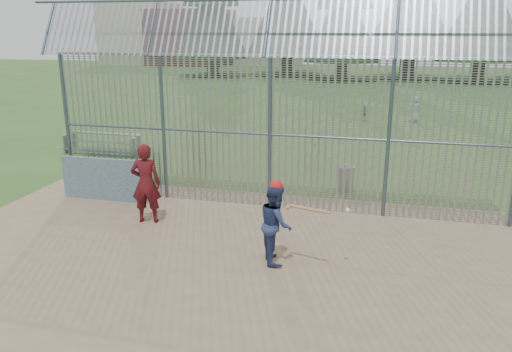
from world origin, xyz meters
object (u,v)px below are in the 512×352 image
(bleacher, at_px, (103,143))
(onlooker, at_px, (146,183))
(batter, at_px, (276,224))
(dugout_wall, at_px, (104,179))
(trash_can, at_px, (345,178))

(bleacher, bearing_deg, onlooker, -51.79)
(batter, xyz_separation_m, bleacher, (-8.42, 7.59, -0.43))
(batter, bearing_deg, dugout_wall, 44.23)
(batter, bearing_deg, bleacher, 27.89)
(trash_can, distance_m, bleacher, 9.77)
(onlooker, xyz_separation_m, trash_can, (4.59, 3.79, -0.63))
(batter, relative_size, onlooker, 0.83)
(batter, height_order, bleacher, batter)
(dugout_wall, relative_size, trash_can, 3.05)
(bleacher, bearing_deg, dugout_wall, -59.07)
(onlooker, bearing_deg, trash_can, -152.72)
(dugout_wall, xyz_separation_m, bleacher, (-2.98, 4.97, -0.21))
(dugout_wall, distance_m, onlooker, 2.30)
(onlooker, bearing_deg, batter, 146.30)
(batter, bearing_deg, trash_can, -31.53)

